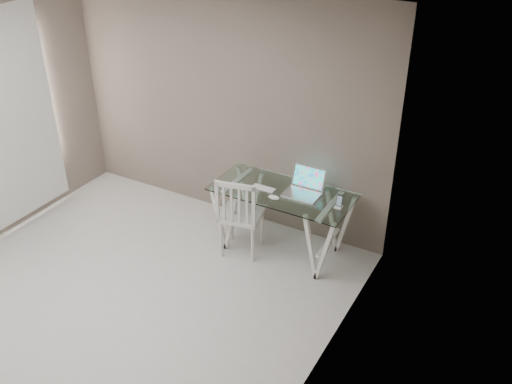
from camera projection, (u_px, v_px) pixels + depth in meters
room at (72, 153)px, 4.61m from camera, size 4.50×4.52×2.71m
desk at (282, 220)px, 6.18m from camera, size 1.50×0.70×0.75m
chair at (239, 213)px, 6.04m from camera, size 0.52×0.52×0.96m
laptop at (305, 187)px, 5.96m from camera, size 0.37×0.34×0.25m
keyboard at (263, 188)px, 6.05m from camera, size 0.27×0.12×0.01m
mouse at (274, 197)px, 5.86m from camera, size 0.12×0.07×0.04m
phone_dock at (339, 204)px, 5.70m from camera, size 0.07×0.07×0.14m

